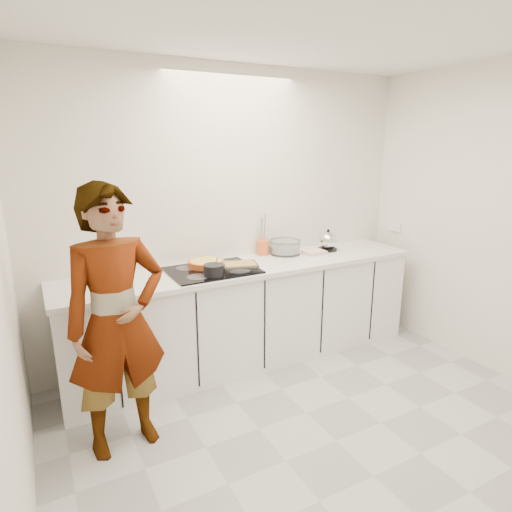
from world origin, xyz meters
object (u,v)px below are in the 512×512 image
tart_dish (206,263)px  kettle (328,241)px  hob (212,270)px  saucepan (214,270)px  cook (117,322)px  baking_dish (240,266)px  mixing_bowl (285,247)px  utensil_crock (263,248)px

tart_dish → kettle: bearing=-0.0°
hob → kettle: kettle is taller
hob → saucepan: bearing=-108.3°
hob → tart_dish: size_ratio=2.10×
kettle → cook: (-2.17, -0.71, -0.13)m
baking_dish → saucepan: bearing=-169.2°
tart_dish → mixing_bowl: bearing=5.4°
utensil_crock → tart_dish: bearing=-166.8°
kettle → mixing_bowl: bearing=169.9°
tart_dish → cook: cook is taller
mixing_bowl → cook: bearing=-155.3°
hob → utensil_crock: utensil_crock is taller
mixing_bowl → kettle: size_ratio=1.81×
utensil_crock → saucepan: bearing=-148.0°
kettle → cook: 2.29m
mixing_bowl → tart_dish: bearing=-174.6°
mixing_bowl → kettle: (0.45, -0.08, 0.03)m
saucepan → baking_dish: size_ratio=0.65×
kettle → saucepan: bearing=-168.3°
hob → utensil_crock: bearing=22.7°
hob → cook: cook is taller
tart_dish → cook: 1.14m
baking_dish → kettle: 1.10m
kettle → utensil_crock: kettle is taller
saucepan → hob: bearing=71.7°
mixing_bowl → kettle: kettle is taller
mixing_bowl → utensil_crock: 0.21m
saucepan → mixing_bowl: size_ratio=0.54×
kettle → utensil_crock: bearing=166.9°
cook → tart_dish: bearing=31.3°
saucepan → mixing_bowl: 0.95m
mixing_bowl → utensil_crock: size_ratio=2.76×
hob → baking_dish: (0.20, -0.11, 0.04)m
saucepan → mixing_bowl: (0.89, 0.36, 0.00)m
cook → utensil_crock: bearing=21.8°
tart_dish → kettle: (1.29, -0.00, 0.05)m
mixing_bowl → cook: 1.90m
hob → kettle: size_ratio=3.36×
kettle → cook: size_ratio=0.12×
tart_dish → baking_dish: 0.31m
saucepan → utensil_crock: saucepan is taller
baking_dish → mixing_bowl: 0.70m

